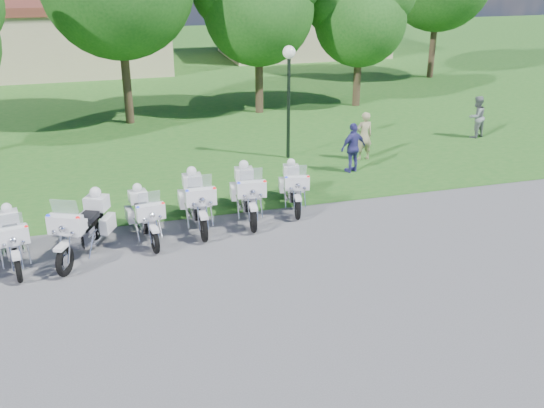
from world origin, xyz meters
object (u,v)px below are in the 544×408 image
object	(u,v)px
motorcycle_5	(248,193)
bystander_c	(353,148)
motorcycle_2	(84,226)
bystander_b	(476,117)
lamp_post	(289,74)
motorcycle_6	(294,186)
motorcycle_3	(145,215)
motorcycle_4	(197,200)
bystander_a	(364,136)
motorcycle_1	(12,238)

from	to	relation	value
motorcycle_5	bystander_c	size ratio (longest dim) A/B	1.51
motorcycle_2	bystander_c	size ratio (longest dim) A/B	1.45
bystander_c	bystander_b	bearing A→B (deg)	-175.21
lamp_post	motorcycle_6	bearing A→B (deg)	-105.32
motorcycle_2	motorcycle_3	bearing A→B (deg)	-136.00
motorcycle_4	lamp_post	world-z (taller)	lamp_post
motorcycle_6	bystander_a	size ratio (longest dim) A/B	1.28
motorcycle_4	bystander_b	world-z (taller)	motorcycle_4
motorcycle_3	motorcycle_5	distance (m)	2.92
motorcycle_1	motorcycle_5	world-z (taller)	motorcycle_5
motorcycle_1	motorcycle_3	size ratio (longest dim) A/B	1.01
motorcycle_2	motorcycle_5	size ratio (longest dim) A/B	0.96
motorcycle_2	motorcycle_3	xyz separation A→B (m)	(1.49, 0.52, -0.09)
motorcycle_1	bystander_a	size ratio (longest dim) A/B	1.34
motorcycle_1	motorcycle_5	size ratio (longest dim) A/B	0.91
motorcycle_2	motorcycle_4	xyz separation A→B (m)	(2.90, 0.96, -0.02)
bystander_a	bystander_b	world-z (taller)	bystander_a
motorcycle_1	motorcycle_6	bearing A→B (deg)	-178.31
motorcycle_1	motorcycle_2	xyz separation A→B (m)	(1.62, 0.06, 0.08)
motorcycle_6	bystander_a	world-z (taller)	bystander_a
lamp_post	bystander_c	size ratio (longest dim) A/B	2.36
motorcycle_2	bystander_c	xyz separation A→B (m)	(8.60, 3.80, 0.10)
motorcycle_3	motorcycle_6	size ratio (longest dim) A/B	1.03
bystander_a	bystander_c	distance (m)	1.40
bystander_b	motorcycle_4	bearing A→B (deg)	4.91
motorcycle_2	motorcycle_6	distance (m)	5.97
motorcycle_1	lamp_post	distance (m)	10.68
motorcycle_1	lamp_post	size ratio (longest dim) A/B	0.58
motorcycle_3	bystander_a	world-z (taller)	bystander_a
motorcycle_5	motorcycle_4	bearing A→B (deg)	13.20
lamp_post	motorcycle_2	bearing A→B (deg)	-140.08
motorcycle_3	bystander_c	distance (m)	7.83
motorcycle_1	motorcycle_6	distance (m)	7.56
motorcycle_6	bystander_a	xyz separation A→B (m)	(3.69, 3.41, 0.23)
motorcycle_4	bystander_b	bearing A→B (deg)	-155.33
motorcycle_1	bystander_a	distance (m)	12.15
bystander_b	bystander_c	xyz separation A→B (m)	(-6.30, -2.48, 0.01)
motorcycle_6	motorcycle_4	bearing A→B (deg)	21.16
lamp_post	motorcycle_3	bearing A→B (deg)	-135.92
motorcycle_5	motorcycle_6	bearing A→B (deg)	-160.57
motorcycle_5	bystander_c	distance (m)	5.02
motorcycle_1	motorcycle_3	distance (m)	3.16
lamp_post	bystander_c	xyz separation A→B (m)	(1.62, -2.04, -2.16)
motorcycle_5	bystander_b	xyz separation A→B (m)	(10.56, 5.14, 0.12)
bystander_a	motorcycle_4	bearing A→B (deg)	27.79
lamp_post	bystander_c	bearing A→B (deg)	-51.50
motorcycle_2	bystander_b	world-z (taller)	motorcycle_2
motorcycle_3	lamp_post	distance (m)	8.00
motorcycle_4	bystander_c	xyz separation A→B (m)	(5.70, 2.84, 0.12)
motorcycle_6	bystander_c	world-z (taller)	bystander_c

